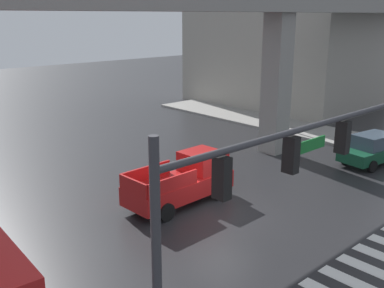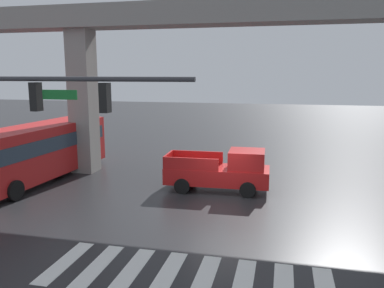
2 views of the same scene
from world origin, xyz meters
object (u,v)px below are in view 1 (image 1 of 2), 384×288
at_px(pickup_truck, 184,181).
at_px(sedan_dark_green, 374,149).
at_px(street_lamp_mid_block, 284,67).
at_px(traffic_signal_mast, 257,189).

height_order(pickup_truck, sedan_dark_green, pickup_truck).
bearing_deg(sedan_dark_green, street_lamp_mid_block, 73.92).
bearing_deg(street_lamp_mid_block, pickup_truck, -160.20).
xyz_separation_m(sedan_dark_green, traffic_signal_mast, (-16.81, -5.37, 3.71)).
bearing_deg(pickup_truck, street_lamp_mid_block, 19.80).
xyz_separation_m(pickup_truck, sedan_dark_green, (11.37, -3.12, -0.14)).
relative_size(sedan_dark_green, street_lamp_mid_block, 0.62).
bearing_deg(sedan_dark_green, traffic_signal_mast, -162.28).
height_order(sedan_dark_green, street_lamp_mid_block, street_lamp_mid_block).
height_order(pickup_truck, street_lamp_mid_block, street_lamp_mid_block).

